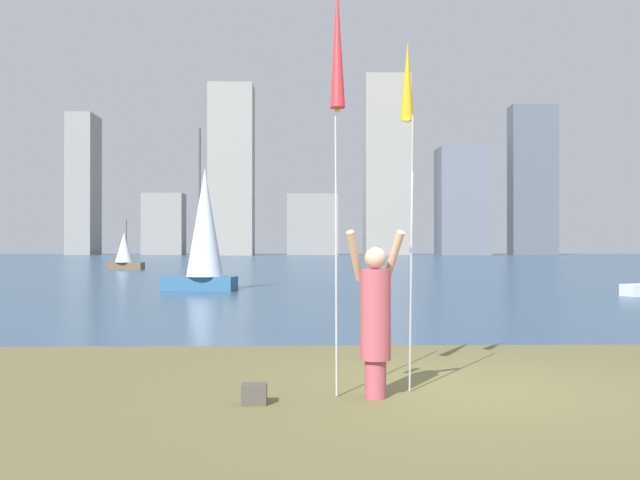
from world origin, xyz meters
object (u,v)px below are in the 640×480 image
object	(u,v)px
kite_flag_left	(337,53)
bag	(254,394)
person	(375,315)
sailboat_0	(125,252)
sailboat_2	(204,231)
kite_flag_right	(408,93)

from	to	relation	value
kite_flag_left	bag	world-z (taller)	kite_flag_left
kite_flag_left	person	bearing A→B (deg)	14.40
person	sailboat_0	bearing A→B (deg)	100.93
bag	sailboat_2	xyz separation A→B (m)	(-3.05, 19.49, 2.06)
bag	person	bearing A→B (deg)	12.91
person	sailboat_0	world-z (taller)	sailboat_0
kite_flag_right	bag	distance (m)	3.85
kite_flag_right	sailboat_0	distance (m)	44.05
bag	sailboat_2	distance (m)	19.83
kite_flag_left	sailboat_0	world-z (taller)	kite_flag_left
bag	kite_flag_right	bearing A→B (deg)	24.27
person	bag	world-z (taller)	person
kite_flag_right	sailboat_2	distance (m)	19.35
kite_flag_right	bag	size ratio (longest dim) A/B	15.39
kite_flag_left	sailboat_2	bearing A→B (deg)	101.53
person	bag	size ratio (longest dim) A/B	7.01
person	sailboat_2	bearing A→B (deg)	97.16
kite_flag_left	kite_flag_right	distance (m)	1.08
person	sailboat_2	world-z (taller)	sailboat_2
sailboat_0	kite_flag_right	bearing A→B (deg)	-72.71
kite_flag_left	kite_flag_right	world-z (taller)	kite_flag_left
person	sailboat_2	size ratio (longest dim) A/B	0.31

